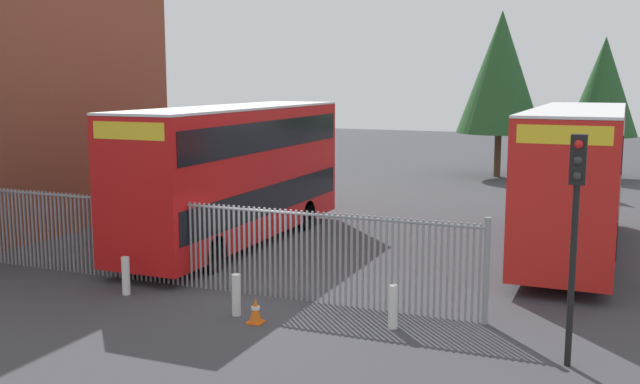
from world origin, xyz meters
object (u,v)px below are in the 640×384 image
bollard_near_left (126,276)px  bollard_center_front (236,295)px  double_decker_bus_behind_fence_left (576,175)px  traffic_light_kerbside (576,207)px  bollard_near_right (393,307)px  double_decker_bus_near_gate (236,170)px  traffic_cone_by_gate (256,310)px

bollard_near_left → bollard_center_front: same height
double_decker_bus_behind_fence_left → traffic_light_kerbside: size_ratio=2.51×
bollard_near_left → bollard_near_right: bearing=1.2°
double_decker_bus_near_gate → bollard_center_front: 7.50m
bollard_near_left → traffic_cone_by_gate: (3.95, -0.69, -0.19)m
traffic_light_kerbside → bollard_center_front: bearing=178.2°
double_decker_bus_near_gate → traffic_light_kerbside: size_ratio=2.51×
bollard_center_front → traffic_cone_by_gate: bearing=-25.5°
double_decker_bus_behind_fence_left → bollard_near_right: (-3.06, -8.57, -1.95)m
bollard_near_left → traffic_light_kerbside: size_ratio=0.22×
bollard_center_front → double_decker_bus_behind_fence_left: bearing=54.2°
bollard_center_front → traffic_light_kerbside: size_ratio=0.22×
double_decker_bus_near_gate → bollard_near_left: (0.19, -5.97, -1.95)m
bollard_near_left → bollard_near_right: size_ratio=1.00×
double_decker_bus_behind_fence_left → double_decker_bus_near_gate: bearing=-164.7°
double_decker_bus_near_gate → bollard_near_right: bearing=-39.8°
double_decker_bus_near_gate → traffic_cone_by_gate: (4.14, -6.65, -2.13)m
bollard_near_left → double_decker_bus_near_gate: bearing=91.8°
traffic_light_kerbside → double_decker_bus_behind_fence_left: bearing=93.4°
bollard_near_right → traffic_light_kerbside: size_ratio=0.22×
double_decker_bus_behind_fence_left → bollard_near_left: bearing=-138.5°
traffic_cone_by_gate → double_decker_bus_behind_fence_left: bearing=57.8°
double_decker_bus_behind_fence_left → bollard_near_right: 9.30m
bollard_center_front → bollard_near_right: (3.50, 0.52, 0.00)m
bollard_near_right → traffic_cone_by_gate: 2.98m
traffic_cone_by_gate → traffic_light_kerbside: 7.00m
double_decker_bus_near_gate → traffic_light_kerbside: (10.59, -6.56, 0.56)m
bollard_near_left → traffic_light_kerbside: 10.72m
bollard_center_front → bollard_near_right: size_ratio=1.00×
traffic_cone_by_gate → bollard_near_right: bearing=16.2°
bollard_center_front → bollard_near_left: bearing=173.5°
double_decker_bus_behind_fence_left → traffic_light_kerbside: bearing=-86.6°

